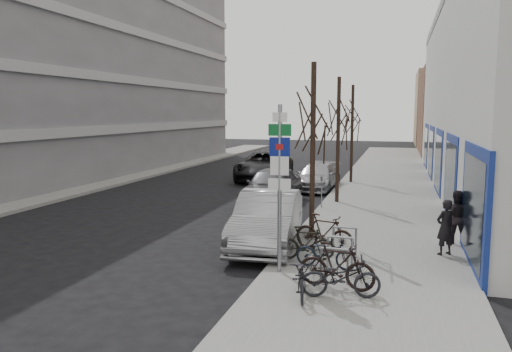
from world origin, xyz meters
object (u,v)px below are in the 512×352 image
Objects in this scene: bike_far_curb at (341,274)px; parked_car_mid at (272,186)px; meter_front at (294,216)px; bike_near_right at (337,265)px; bike_rack at (340,249)px; pedestrian_near at (445,227)px; meter_mid at (322,189)px; bike_near_left at (302,274)px; bike_mid_curb at (326,250)px; parked_car_back at (317,177)px; tree_far at (353,110)px; tree_mid at (339,110)px; lane_car at (264,166)px; tree_near at (313,109)px; bike_far_inner at (324,232)px; parked_car_front at (267,220)px; bike_mid_inner at (306,243)px; pedestrian_far at (456,216)px; highway_sign_pole at (280,178)px.

bike_far_curb is 0.35× the size of parked_car_mid.
meter_front is 0.73× the size of bike_near_right.
bike_rack is 1.48× the size of pedestrian_near.
meter_front is 5.50m from meter_mid.
meter_front is at bearing -41.76° from pedestrian_near.
bike_near_left is 11.27m from parked_car_mid.
bike_mid_curb is 13.87m from parked_car_back.
parked_car_back reaches higher than bike_mid_curb.
tree_far is at bearing 88.09° from meter_front.
tree_mid is at bearing 80.52° from bike_near_left.
tree_far is 1.14× the size of parked_car_mid.
tree_mid is 4.34m from parked_car_mid.
lane_car is (-5.99, 16.41, 0.23)m from bike_mid_curb.
bike_mid_curb is (0.86, -2.94, -3.49)m from tree_near.
meter_front is 1.42m from bike_far_inner.
bike_far_curb is 4.63m from pedestrian_near.
meter_mid is 5.82m from parked_car_back.
lane_car reaches higher than bike_far_inner.
bike_near_left is (0.64, -11.47, -3.48)m from tree_mid.
tree_mid is 12.00m from bike_near_left.
bike_rack is at bearing -47.10° from parked_car_front.
bike_far_inner is at bearing -29.54° from bike_mid_inner.
meter_front is 2.79m from bike_mid_curb.
tree_mid is 3.42× the size of pedestrian_far.
pedestrian_far reaches higher than bike_near_right.
tree_near is at bearing -62.74° from parked_car_mid.
highway_sign_pole is at bearing -3.35° from pedestrian_near.
tree_mid reaches higher than pedestrian_far.
parked_car_front reaches higher than meter_mid.
tree_far is at bearing 59.58° from parked_car_back.
highway_sign_pole is 2.75× the size of bike_mid_curb.
bike_rack is at bearing -85.68° from tree_far.
lane_car is (-5.13, 13.47, -3.26)m from tree_near.
lane_car is (-4.68, 13.97, -0.08)m from meter_front.
lane_car reaches higher than bike_far_curb.
tree_far is at bearing -9.47° from lane_car.
parked_car_mid is (-2.29, 6.28, -0.10)m from meter_front.
bike_far_inner is (-0.04, 3.54, 0.06)m from bike_near_left.
pedestrian_far reaches higher than bike_mid_curb.
tree_near reaches higher than parked_car_front.
meter_front is at bearing 91.02° from bike_near_left.
bike_mid_curb is 0.91× the size of bike_far_curb.
tree_near is 3.26m from meter_front.
tree_mid and tree_far have the same top height.
pedestrian_near is (2.94, 2.07, 0.30)m from bike_mid_curb.
highway_sign_pole is 6.15m from pedestrian_far.
parked_car_front is at bearing 21.19° from bike_far_curb.
highway_sign_pole is 14.40m from parked_car_back.
bike_rack is 0.41× the size of tree_far.
bike_mid_inner is (-0.61, 0.55, -0.00)m from bike_mid_curb.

